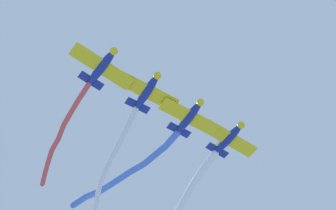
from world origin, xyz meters
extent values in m
ellipsoid|color=navy|center=(10.11, 4.76, 56.18)|extent=(3.83, 5.19, 1.11)
sphere|color=yellow|center=(8.74, 6.96, 56.18)|extent=(1.30, 1.30, 0.94)
ellipsoid|color=black|center=(9.75, 5.34, 56.59)|extent=(1.35, 1.54, 0.59)
cube|color=yellow|center=(10.02, 4.92, 56.03)|extent=(7.68, 5.77, 0.15)
cube|color=navy|center=(11.33, 2.83, 56.27)|extent=(3.17, 2.52, 0.12)
cube|color=yellow|center=(11.27, 2.92, 56.85)|extent=(0.78, 1.13, 1.53)
cylinder|color=#DB4C4C|center=(12.13, 1.44, 55.99)|extent=(1.82, 2.36, 0.97)
cylinder|color=#DB4C4C|center=(13.15, -0.47, 55.92)|extent=(1.50, 2.06, 0.76)
cylinder|color=#DB4C4C|center=(14.08, -2.33, 55.82)|extent=(1.69, 2.24, 1.04)
cylinder|color=#DB4C4C|center=(14.96, -4.43, 55.62)|extent=(1.46, 2.45, 0.80)
cylinder|color=#DB4C4C|center=(15.80, -6.50, 55.61)|extent=(1.50, 2.17, 0.74)
cylinder|color=#DB4C4C|center=(16.56, -8.56, 55.77)|extent=(1.43, 2.39, 1.06)
cylinder|color=#DB4C4C|center=(17.12, -10.62, 55.93)|extent=(1.20, 2.09, 0.79)
cylinder|color=#DB4C4C|center=(17.61, -12.60, 56.01)|extent=(1.19, 2.18, 0.81)
sphere|color=#DB4C4C|center=(11.56, 2.46, 56.11)|extent=(0.63, 0.63, 0.63)
sphere|color=#DB4C4C|center=(12.71, 0.42, 55.88)|extent=(0.63, 0.63, 0.63)
sphere|color=#DB4C4C|center=(13.59, -1.36, 55.96)|extent=(0.63, 0.63, 0.63)
sphere|color=#DB4C4C|center=(14.57, -3.31, 55.68)|extent=(0.63, 0.63, 0.63)
sphere|color=#DB4C4C|center=(15.36, -5.55, 55.57)|extent=(0.63, 0.63, 0.63)
sphere|color=#DB4C4C|center=(16.24, -7.45, 55.64)|extent=(0.63, 0.63, 0.63)
sphere|color=#DB4C4C|center=(16.87, -9.66, 55.89)|extent=(0.63, 0.63, 0.63)
sphere|color=#DB4C4C|center=(17.38, -11.58, 55.97)|extent=(0.63, 0.63, 0.63)
sphere|color=#DB4C4C|center=(17.85, -13.61, 56.05)|extent=(0.63, 0.63, 0.63)
ellipsoid|color=navy|center=(4.70, 1.74, 56.48)|extent=(3.35, 5.38, 1.11)
sphere|color=yellow|center=(3.58, 4.07, 56.48)|extent=(1.26, 1.26, 0.94)
ellipsoid|color=black|center=(4.41, 2.35, 56.89)|extent=(1.25, 1.55, 0.59)
cube|color=yellow|center=(4.62, 1.90, 56.33)|extent=(7.93, 5.08, 0.15)
cube|color=navy|center=(5.69, -0.32, 56.57)|extent=(3.23, 2.27, 0.12)
cube|color=yellow|center=(5.64, -0.23, 57.15)|extent=(0.67, 1.18, 1.53)
cylinder|color=white|center=(6.39, -2.12, 56.21)|extent=(1.90, 3.07, 1.29)
cylinder|color=white|center=(7.47, -5.02, 55.88)|extent=(1.93, 3.25, 1.10)
cylinder|color=white|center=(8.61, -8.06, 55.79)|extent=(1.85, 3.33, 0.81)
cylinder|color=white|center=(9.62, -11.11, 55.72)|extent=(1.69, 3.21, 1.04)
cylinder|color=white|center=(10.30, -14.27, 55.51)|extent=(1.41, 3.41, 1.13)
sphere|color=white|center=(5.88, -0.72, 56.41)|extent=(0.71, 0.71, 0.71)
sphere|color=white|center=(6.91, -3.52, 56.02)|extent=(0.71, 0.71, 0.71)
sphere|color=white|center=(8.04, -6.52, 55.75)|extent=(0.71, 0.71, 0.71)
sphere|color=white|center=(9.19, -9.61, 55.82)|extent=(0.71, 0.71, 0.71)
sphere|color=white|center=(10.05, -12.62, 55.62)|extent=(0.71, 0.71, 0.71)
sphere|color=white|center=(10.54, -15.92, 55.41)|extent=(0.71, 0.71, 0.71)
ellipsoid|color=navy|center=(-0.71, -1.29, 56.18)|extent=(3.43, 5.36, 1.11)
sphere|color=yellow|center=(-1.87, 1.03, 56.18)|extent=(1.27, 1.27, 0.94)
ellipsoid|color=black|center=(-1.01, -0.69, 56.59)|extent=(1.27, 1.55, 0.59)
cube|color=yellow|center=(-0.79, -1.13, 56.03)|extent=(7.90, 5.19, 0.15)
cube|color=navy|center=(0.32, -3.33, 56.27)|extent=(3.23, 2.31, 0.12)
cube|color=yellow|center=(0.27, -3.24, 56.85)|extent=(0.69, 1.17, 1.53)
cylinder|color=#4C75DB|center=(1.14, -4.80, 56.14)|extent=(2.02, 2.58, 0.93)
cylinder|color=#4C75DB|center=(2.36, -6.78, 56.37)|extent=(2.15, 2.32, 1.46)
cylinder|color=#4C75DB|center=(3.68, -8.75, 56.81)|extent=(2.36, 2.61, 1.51)
cylinder|color=#4C75DB|center=(5.31, -10.77, 57.26)|extent=(2.63, 2.53, 1.40)
cylinder|color=#4C75DB|center=(7.29, -12.83, 57.56)|extent=(2.79, 2.79, 1.06)
cylinder|color=#4C75DB|center=(9.27, -14.76, 57.60)|extent=(2.46, 2.30, 0.96)
cylinder|color=#4C75DB|center=(11.23, -16.30, 57.60)|extent=(2.59, 2.12, 0.94)
cylinder|color=#4C75DB|center=(13.15, -17.77, 57.53)|extent=(2.41, 2.19, 1.10)
sphere|color=#4C75DB|center=(0.51, -3.72, 56.11)|extent=(0.86, 0.86, 0.86)
sphere|color=#4C75DB|center=(1.76, -5.87, 56.16)|extent=(0.86, 0.86, 0.86)
sphere|color=#4C75DB|center=(2.97, -7.70, 56.58)|extent=(0.86, 0.86, 0.86)
sphere|color=#4C75DB|center=(4.39, -9.81, 57.05)|extent=(0.86, 0.86, 0.86)
sphere|color=#4C75DB|center=(6.23, -11.74, 57.48)|extent=(0.86, 0.86, 0.86)
sphere|color=#4C75DB|center=(8.34, -13.93, 57.64)|extent=(0.86, 0.86, 0.86)
sphere|color=#4C75DB|center=(10.19, -15.59, 57.56)|extent=(0.86, 0.86, 0.86)
sphere|color=#4C75DB|center=(12.27, -17.00, 57.63)|extent=(0.86, 0.86, 0.86)
sphere|color=#4C75DB|center=(14.03, -18.54, 57.44)|extent=(0.86, 0.86, 0.86)
ellipsoid|color=navy|center=(-6.11, -4.32, 56.48)|extent=(3.64, 5.28, 1.11)
sphere|color=yellow|center=(-7.39, -2.06, 56.48)|extent=(1.29, 1.29, 0.94)
ellipsoid|color=black|center=(-6.45, -3.73, 56.89)|extent=(1.31, 1.55, 0.59)
cube|color=yellow|center=(-6.21, -4.16, 56.33)|extent=(7.79, 5.50, 0.15)
cube|color=navy|center=(-4.99, -6.31, 56.57)|extent=(3.20, 2.42, 0.12)
cube|color=yellow|center=(-5.05, -6.21, 57.15)|extent=(0.74, 1.15, 1.53)
cylinder|color=white|center=(-4.00, -8.19, 56.23)|extent=(2.60, 3.46, 1.49)
cylinder|color=white|center=(-2.67, -11.27, 56.06)|extent=(2.02, 3.46, 1.01)
cylinder|color=white|center=(-1.60, -14.38, 55.88)|extent=(2.21, 3.39, 1.61)
sphere|color=white|center=(-4.78, -6.69, 56.41)|extent=(0.95, 0.95, 0.95)
sphere|color=white|center=(-3.21, -9.70, 56.04)|extent=(0.95, 0.95, 0.95)
sphere|color=white|center=(-2.12, -12.85, 56.08)|extent=(0.95, 0.95, 0.95)
sphere|color=white|center=(-1.08, -15.91, 55.68)|extent=(0.95, 0.95, 0.95)
camera|label=1|loc=(4.62, 30.70, 7.43)|focal=50.77mm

